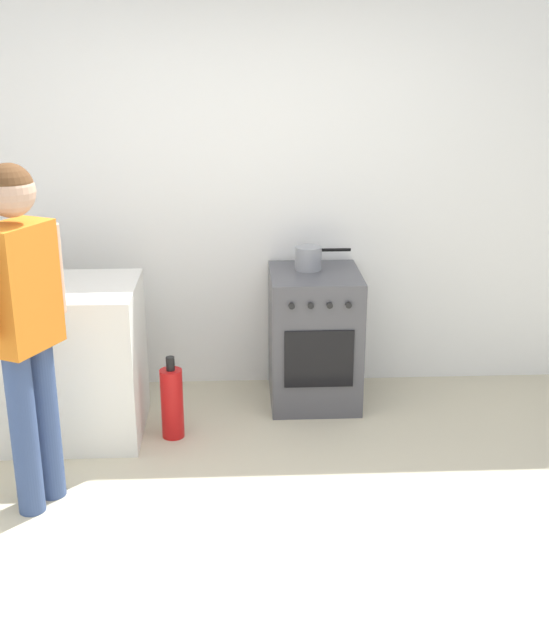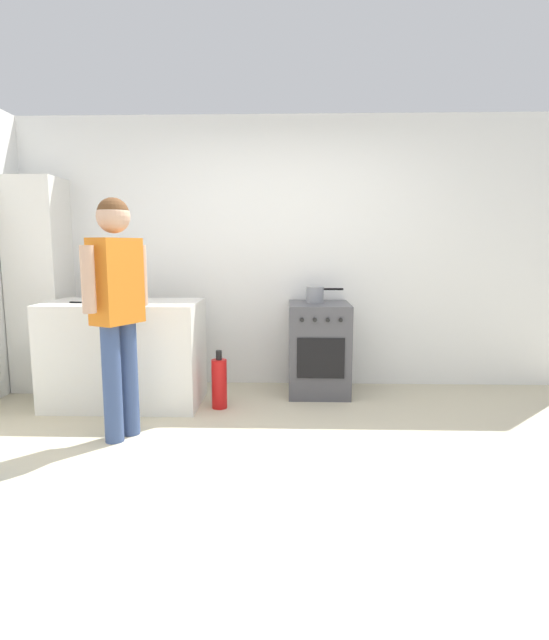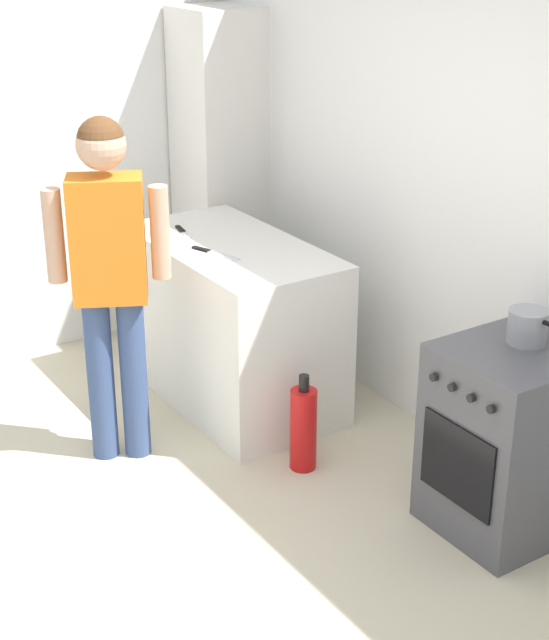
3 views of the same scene
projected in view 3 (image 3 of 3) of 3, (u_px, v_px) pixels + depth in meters
ground_plane at (148, 606)px, 3.86m from camera, size 8.00×8.00×0.00m
back_wall at (531, 211)px, 4.33m from camera, size 6.00×0.10×2.60m
counter_unit at (233, 322)px, 5.33m from camera, size 1.30×0.70×0.90m
oven_left at (510, 439)px, 4.21m from camera, size 0.56×0.62×0.85m
pot at (528, 327)px, 4.08m from camera, size 0.35×0.17×0.15m
knife_chef at (214, 253)px, 5.01m from camera, size 0.30×0.13×0.01m
knife_paring at (182, 231)px, 5.34m from camera, size 0.21×0.06×0.01m
person at (109, 261)px, 4.53m from camera, size 0.33×0.52×1.70m
fire_extinguisher at (303, 428)px, 4.73m from camera, size 0.13×0.13×0.50m
larder_cabinet at (219, 174)px, 6.08m from camera, size 0.48×0.44×2.00m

